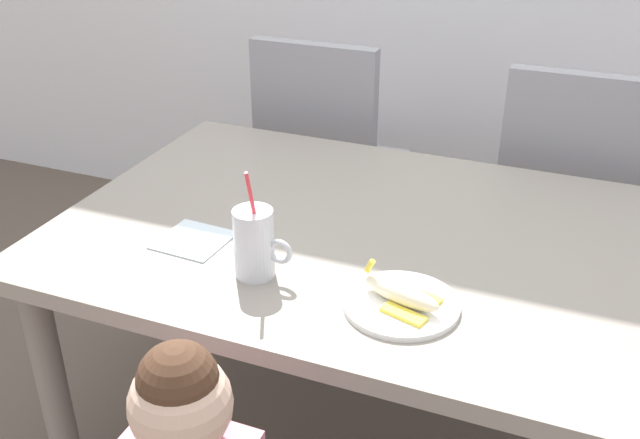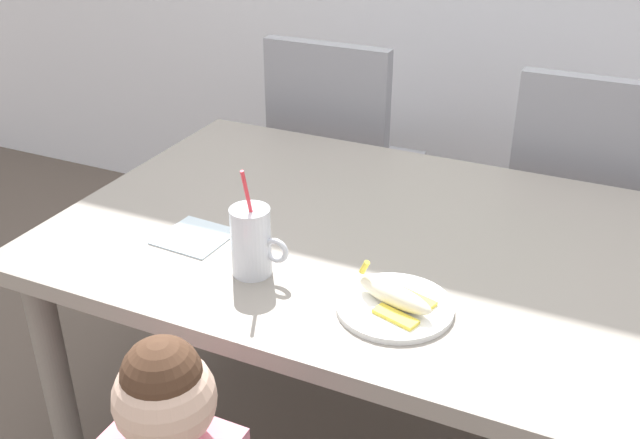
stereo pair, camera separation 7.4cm
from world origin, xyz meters
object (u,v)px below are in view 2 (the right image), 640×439
peeled_banana (395,297)px  paper_napkin (195,237)px  dining_chair_right (583,202)px  dining_chair_left (340,156)px  milk_cup (252,245)px  snack_plate (395,307)px  dining_table (369,263)px

peeled_banana → paper_napkin: peeled_banana is taller
dining_chair_right → peeled_banana: 1.06m
peeled_banana → paper_napkin: 0.52m
paper_napkin → dining_chair_left: bearing=92.9°
milk_cup → snack_plate: (0.32, -0.00, -0.06)m
dining_chair_left → milk_cup: milk_cup is taller
snack_plate → paper_napkin: bearing=171.6°
dining_chair_left → dining_table: bearing=118.1°
dining_chair_right → peeled_banana: (-0.25, -1.01, 0.20)m
dining_chair_right → paper_napkin: 1.21m
dining_table → dining_chair_left: bearing=118.1°
milk_cup → snack_plate: 0.32m
dining_table → snack_plate: (0.16, -0.27, 0.09)m
paper_napkin → milk_cup: bearing=-20.9°
dining_table → milk_cup: 0.35m
snack_plate → milk_cup: bearing=179.9°
dining_chair_right → snack_plate: 1.05m
milk_cup → dining_table: bearing=60.0°
paper_napkin → snack_plate: bearing=-8.4°
dining_table → milk_cup: size_ratio=5.77×
peeled_banana → paper_napkin: bearing=171.3°
dining_chair_right → milk_cup: bearing=60.5°
dining_chair_left → snack_plate: dining_chair_left is taller
milk_cup → paper_napkin: 0.22m
snack_plate → peeled_banana: (0.00, -0.00, 0.03)m
peeled_banana → dining_chair_left: bearing=118.7°
milk_cup → dining_chair_right: bearing=60.5°
dining_chair_right → milk_cup: milk_cup is taller
dining_chair_right → paper_napkin: dining_chair_right is taller
peeled_banana → dining_table: bearing=120.1°
dining_table → snack_plate: size_ratio=6.27×
dining_chair_right → peeled_banana: dining_chair_right is taller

